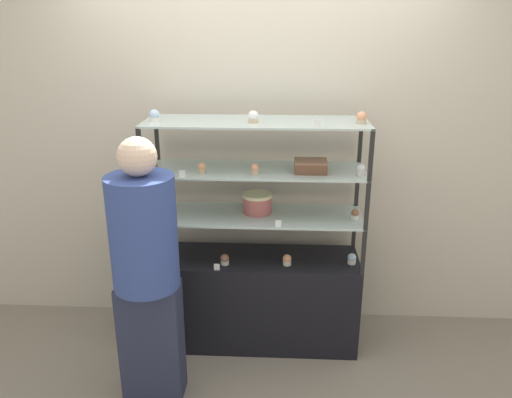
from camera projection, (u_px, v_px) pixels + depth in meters
name	position (u px, v px, depth m)	size (l,w,h in m)	color
ground_plane	(256.00, 338.00, 3.52)	(20.00, 20.00, 0.00)	gray
back_wall	(259.00, 146.00, 3.44)	(8.00, 0.05, 2.60)	beige
display_base	(256.00, 299.00, 3.42)	(1.36, 0.44, 0.63)	black
display_riser_lower	(256.00, 217.00, 3.22)	(1.36, 0.44, 0.30)	black
display_riser_middle	(256.00, 172.00, 3.12)	(1.36, 0.44, 0.30)	black
display_riser_upper	(256.00, 124.00, 3.02)	(1.36, 0.44, 0.30)	black
layer_cake_centerpiece	(257.00, 203.00, 3.23)	(0.19, 0.19, 0.13)	#C66660
sheet_cake_frosted	(311.00, 166.00, 3.04)	(0.20, 0.16, 0.07)	brown
cupcake_0	(164.00, 254.00, 3.29)	(0.06, 0.06, 0.07)	#CCB28C
cupcake_1	(225.00, 260.00, 3.21)	(0.06, 0.06, 0.07)	beige
cupcake_2	(287.00, 260.00, 3.20)	(0.06, 0.06, 0.07)	beige
cupcake_3	(352.00, 259.00, 3.22)	(0.06, 0.06, 0.07)	white
price_tag_0	(217.00, 267.00, 3.13)	(0.04, 0.00, 0.04)	white
cupcake_4	(157.00, 212.00, 3.17)	(0.05, 0.05, 0.07)	beige
cupcake_5	(355.00, 214.00, 3.13)	(0.05, 0.05, 0.07)	white
price_tag_1	(278.00, 223.00, 3.01)	(0.04, 0.00, 0.04)	white
cupcake_6	(154.00, 167.00, 3.03)	(0.05, 0.05, 0.07)	white
cupcake_7	(202.00, 168.00, 3.02)	(0.05, 0.05, 0.07)	#CCB28C
cupcake_8	(255.00, 169.00, 2.99)	(0.05, 0.05, 0.07)	#CCB28C
cupcake_9	(361.00, 170.00, 2.98)	(0.05, 0.05, 0.07)	white
price_tag_2	(182.00, 174.00, 2.94)	(0.04, 0.00, 0.04)	white
cupcake_10	(154.00, 116.00, 2.99)	(0.06, 0.06, 0.07)	white
cupcake_11	(253.00, 117.00, 2.95)	(0.06, 0.06, 0.07)	#CCB28C
cupcake_12	(361.00, 118.00, 2.92)	(0.06, 0.06, 0.07)	#CCB28C
price_tag_3	(317.00, 124.00, 2.80)	(0.04, 0.00, 0.04)	white
customer_figure	(146.00, 267.00, 2.73)	(0.36, 0.36, 1.56)	#282D47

